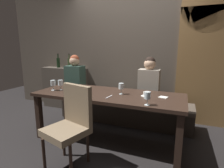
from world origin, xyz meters
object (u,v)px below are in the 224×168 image
Objects in this scene: diner_bearded at (149,81)px; wine_bottle_dark_red at (58,62)px; banquette_bench at (123,111)px; wine_glass_center_back at (53,83)px; chair_near_side at (71,121)px; diner_redhead at (75,76)px; dining_table at (108,99)px; wine_glass_end_right at (147,96)px; espresso_cup at (145,95)px; wine_bottle_pale_label at (69,63)px; fork_on_table at (109,97)px; wine_glass_near_left at (60,83)px; wine_glass_near_right at (121,86)px.

wine_bottle_dark_red reaches higher than diner_bearded.
wine_bottle_dark_red is at bearing 168.70° from banquette_bench.
wine_bottle_dark_red reaches higher than wine_glass_center_back.
diner_redhead is at bearing 121.14° from chair_near_side.
wine_glass_center_back is at bearing 141.13° from chair_near_side.
dining_table is 0.76m from wine_glass_end_right.
wine_glass_center_back is 1.37× the size of espresso_cup.
diner_redhead is at bearing 99.11° from wine_glass_center_back.
fork_on_table is at bearing -39.18° from wine_bottle_pale_label.
espresso_cup reaches higher than dining_table.
wine_glass_end_right is (0.65, -0.34, 0.20)m from dining_table.
wine_bottle_dark_red reaches higher than fork_on_table.
espresso_cup is at bearing -23.94° from wine_bottle_dark_red.
diner_bearded is 1.89m from wine_bottle_pale_label.
wine_bottle_pale_label is at bearing 124.80° from chair_near_side.
fork_on_table is at bearing -2.10° from wine_glass_center_back.
wine_glass_near_left is (-1.44, 0.25, 0.00)m from wine_glass_end_right.
wine_glass_near_right is (0.37, 0.75, 0.30)m from chair_near_side.
chair_near_side reaches higher than dining_table.
banquette_bench is at bearing 45.06° from wine_glass_near_left.
chair_near_side is (-0.17, -0.72, -0.09)m from dining_table.
diner_redhead is (-1.02, -0.02, 0.61)m from banquette_bench.
wine_glass_center_back is at bearing -80.89° from diner_redhead.
chair_near_side is at bearing -96.96° from banquette_bench.
diner_redhead is at bearing 157.89° from espresso_cup.
fork_on_table is (0.88, -0.09, -0.11)m from wine_glass_near_left.
espresso_cup is at bearing 104.39° from wine_glass_end_right.
diner_redhead reaches higher than wine_glass_end_right.
wine_bottle_pale_label is (-1.21, 1.74, 0.51)m from chair_near_side.
diner_redhead is 4.99× the size of wine_glass_near_right.
wine_glass_near_left is at bearing 134.23° from chair_near_side.
chair_near_side is 0.95m from wine_glass_end_right.
diner_bearded is at bearing 73.87° from fork_on_table.
diner_bearded is at bearing 32.99° from wine_glass_near_left.
wine_bottle_pale_label reaches higher than dining_table.
wine_glass_near_right is at bearing 6.83° from wine_glass_near_left.
espresso_cup is at bearing 32.64° from fork_on_table.
diner_redhead is 4.82× the size of fork_on_table.
dining_table is 13.41× the size of wine_glass_end_right.
diner_redhead is at bearing -27.94° from wine_bottle_dark_red.
wine_glass_center_back is at bearing -149.92° from wine_glass_near_left.
wine_bottle_pale_label is (-1.86, 0.29, 0.24)m from diner_bearded.
wine_bottle_dark_red reaches higher than diner_redhead.
diner_redhead reaches higher than dining_table.
chair_near_side is 1.20× the size of diner_redhead.
wine_bottle_pale_label reaches higher than wine_glass_end_right.
wine_bottle_pale_label is at bearing 136.92° from diner_redhead.
wine_glass_near_left reaches higher than dining_table.
dining_table is 0.82m from banquette_bench.
wine_bottle_pale_label is at bearing -4.33° from wine_bottle_dark_red.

